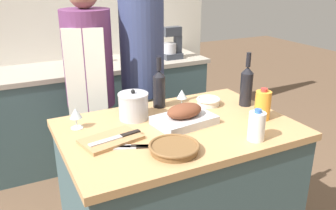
{
  "coord_description": "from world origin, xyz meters",
  "views": [
    {
      "loc": [
        -0.84,
        -1.55,
        1.69
      ],
      "look_at": [
        0.0,
        0.13,
        0.98
      ],
      "focal_mm": 38.0,
      "sensor_mm": 36.0,
      "label": 1
    }
  ],
  "objects_px": {
    "roasting_pan": "(184,116)",
    "milk_jug": "(257,126)",
    "wine_bottle_dark": "(246,85)",
    "knife_chef": "(117,137)",
    "person_cook_aproned": "(90,88)",
    "cutting_board": "(111,139)",
    "stand_mixer": "(172,46)",
    "wicker_basket": "(174,148)",
    "juice_jug": "(263,105)",
    "wine_glass_right": "(182,95)",
    "mixing_bowl": "(208,101)",
    "wine_bottle_green": "(159,88)",
    "knife_paring": "(132,147)",
    "condiment_bottle_short": "(101,54)",
    "wine_glass_left": "(76,114)",
    "stock_pot": "(133,106)",
    "condiment_bottle_tall": "(67,60)",
    "knife_bread": "(127,146)"
  },
  "relations": [
    {
      "from": "milk_jug",
      "to": "wine_glass_left",
      "type": "height_order",
      "value": "milk_jug"
    },
    {
      "from": "roasting_pan",
      "to": "milk_jug",
      "type": "relative_size",
      "value": 2.14
    },
    {
      "from": "milk_jug",
      "to": "condiment_bottle_short",
      "type": "distance_m",
      "value": 1.94
    },
    {
      "from": "wine_glass_right",
      "to": "stand_mixer",
      "type": "bearing_deg",
      "value": 65.24
    },
    {
      "from": "wine_bottle_dark",
      "to": "person_cook_aproned",
      "type": "relative_size",
      "value": 0.2
    },
    {
      "from": "cutting_board",
      "to": "knife_paring",
      "type": "distance_m",
      "value": 0.13
    },
    {
      "from": "cutting_board",
      "to": "knife_paring",
      "type": "xyz_separation_m",
      "value": [
        0.07,
        -0.11,
        -0.01
      ]
    },
    {
      "from": "wine_bottle_dark",
      "to": "knife_chef",
      "type": "distance_m",
      "value": 0.9
    },
    {
      "from": "knife_chef",
      "to": "stand_mixer",
      "type": "distance_m",
      "value": 1.83
    },
    {
      "from": "knife_chef",
      "to": "condiment_bottle_short",
      "type": "relative_size",
      "value": 1.7
    },
    {
      "from": "knife_chef",
      "to": "wine_bottle_green",
      "type": "bearing_deg",
      "value": 40.81
    },
    {
      "from": "milk_jug",
      "to": "wine_bottle_green",
      "type": "distance_m",
      "value": 0.67
    },
    {
      "from": "roasting_pan",
      "to": "juice_jug",
      "type": "relative_size",
      "value": 1.92
    },
    {
      "from": "stock_pot",
      "to": "person_cook_aproned",
      "type": "xyz_separation_m",
      "value": [
        -0.08,
        0.62,
        -0.06
      ]
    },
    {
      "from": "cutting_board",
      "to": "wine_bottle_dark",
      "type": "relative_size",
      "value": 0.96
    },
    {
      "from": "knife_chef",
      "to": "person_cook_aproned",
      "type": "distance_m",
      "value": 0.86
    },
    {
      "from": "roasting_pan",
      "to": "wine_bottle_green",
      "type": "bearing_deg",
      "value": 91.74
    },
    {
      "from": "milk_jug",
      "to": "condiment_bottle_short",
      "type": "relative_size",
      "value": 0.99
    },
    {
      "from": "roasting_pan",
      "to": "person_cook_aproned",
      "type": "distance_m",
      "value": 0.87
    },
    {
      "from": "cutting_board",
      "to": "wine_glass_right",
      "type": "bearing_deg",
      "value": 25.77
    },
    {
      "from": "cutting_board",
      "to": "wine_glass_right",
      "type": "relative_size",
      "value": 2.93
    },
    {
      "from": "roasting_pan",
      "to": "cutting_board",
      "type": "relative_size",
      "value": 1.09
    },
    {
      "from": "wicker_basket",
      "to": "stand_mixer",
      "type": "xyz_separation_m",
      "value": [
        0.87,
        1.7,
        0.09
      ]
    },
    {
      "from": "wine_glass_right",
      "to": "mixing_bowl",
      "type": "bearing_deg",
      "value": -17.92
    },
    {
      "from": "stock_pot",
      "to": "wine_bottle_green",
      "type": "xyz_separation_m",
      "value": [
        0.21,
        0.1,
        0.05
      ]
    },
    {
      "from": "knife_bread",
      "to": "knife_paring",
      "type": "bearing_deg",
      "value": -43.83
    },
    {
      "from": "stock_pot",
      "to": "condiment_bottle_tall",
      "type": "distance_m",
      "value": 1.38
    },
    {
      "from": "cutting_board",
      "to": "wine_glass_right",
      "type": "distance_m",
      "value": 0.61
    },
    {
      "from": "cutting_board",
      "to": "stand_mixer",
      "type": "distance_m",
      "value": 1.83
    },
    {
      "from": "mixing_bowl",
      "to": "knife_chef",
      "type": "distance_m",
      "value": 0.71
    },
    {
      "from": "wicker_basket",
      "to": "juice_jug",
      "type": "bearing_deg",
      "value": 11.42
    },
    {
      "from": "mixing_bowl",
      "to": "milk_jug",
      "type": "height_order",
      "value": "milk_jug"
    },
    {
      "from": "mixing_bowl",
      "to": "wine_bottle_green",
      "type": "xyz_separation_m",
      "value": [
        -0.29,
        0.11,
        0.1
      ]
    },
    {
      "from": "roasting_pan",
      "to": "stand_mixer",
      "type": "bearing_deg",
      "value": 65.08
    },
    {
      "from": "wicker_basket",
      "to": "cutting_board",
      "type": "bearing_deg",
      "value": 133.38
    },
    {
      "from": "stock_pot",
      "to": "wine_bottle_dark",
      "type": "xyz_separation_m",
      "value": [
        0.7,
        -0.11,
        0.06
      ]
    },
    {
      "from": "roasting_pan",
      "to": "wine_bottle_dark",
      "type": "bearing_deg",
      "value": 9.91
    },
    {
      "from": "wine_glass_left",
      "to": "stand_mixer",
      "type": "xyz_separation_m",
      "value": [
        1.21,
        1.23,
        0.04
      ]
    },
    {
      "from": "cutting_board",
      "to": "condiment_bottle_short",
      "type": "distance_m",
      "value": 1.68
    },
    {
      "from": "condiment_bottle_short",
      "to": "person_cook_aproned",
      "type": "distance_m",
      "value": 0.85
    },
    {
      "from": "wine_bottle_dark",
      "to": "wine_glass_right",
      "type": "relative_size",
      "value": 3.05
    },
    {
      "from": "person_cook_aproned",
      "to": "knife_chef",
      "type": "bearing_deg",
      "value": -74.31
    },
    {
      "from": "stock_pot",
      "to": "condiment_bottle_short",
      "type": "height_order",
      "value": "stock_pot"
    },
    {
      "from": "cutting_board",
      "to": "roasting_pan",
      "type": "bearing_deg",
      "value": 2.87
    },
    {
      "from": "cutting_board",
      "to": "stock_pot",
      "type": "distance_m",
      "value": 0.31
    },
    {
      "from": "wicker_basket",
      "to": "stand_mixer",
      "type": "height_order",
      "value": "stand_mixer"
    },
    {
      "from": "wine_bottle_dark",
      "to": "juice_jug",
      "type": "bearing_deg",
      "value": -104.07
    },
    {
      "from": "milk_jug",
      "to": "wine_bottle_dark",
      "type": "distance_m",
      "value": 0.49
    },
    {
      "from": "stock_pot",
      "to": "wine_bottle_dark",
      "type": "bearing_deg",
      "value": -9.14
    },
    {
      "from": "stock_pot",
      "to": "wine_glass_left",
      "type": "xyz_separation_m",
      "value": [
        -0.32,
        0.01,
        0.0
      ]
    }
  ]
}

